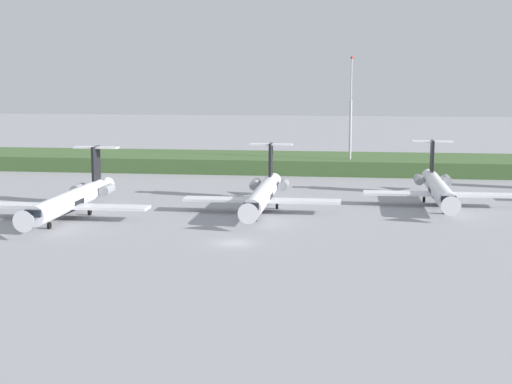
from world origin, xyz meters
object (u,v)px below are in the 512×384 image
regional_jet_fourth (438,188)px  antenna_mast (350,126)px  regional_jet_second (72,199)px  regional_jet_third (263,194)px

regional_jet_fourth → antenna_mast: size_ratio=1.33×
regional_jet_second → antenna_mast: (38.36, 51.48, 7.16)m
regional_jet_third → antenna_mast: size_ratio=1.33×
antenna_mast → regional_jet_fourth: bearing=-68.2°
regional_jet_second → antenna_mast: 64.60m
regional_jet_third → antenna_mast: 45.36m
regional_jet_fourth → antenna_mast: bearing=111.8°
regional_jet_second → regional_jet_third: (25.94, 8.45, 0.00)m
regional_jet_second → regional_jet_fourth: size_ratio=1.00×
regional_jet_second → regional_jet_third: 27.28m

